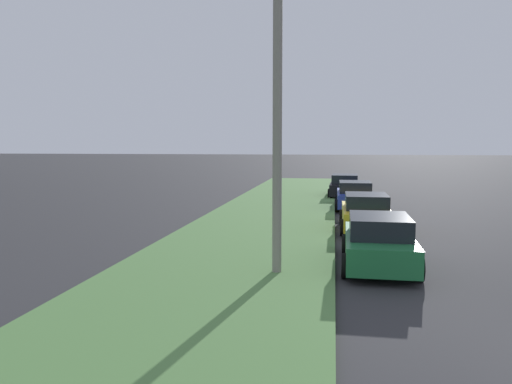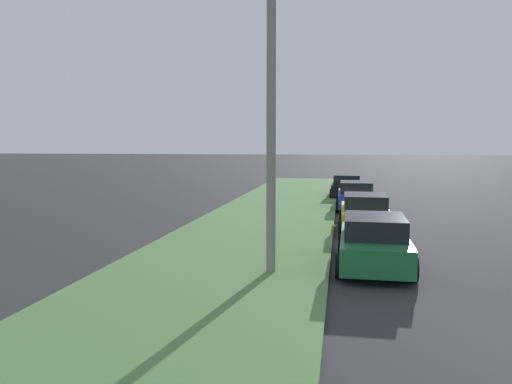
{
  "view_description": "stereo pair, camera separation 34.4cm",
  "coord_description": "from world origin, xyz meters",
  "px_view_note": "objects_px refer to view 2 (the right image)",
  "views": [
    {
      "loc": [
        -7.63,
        4.53,
        3.44
      ],
      "look_at": [
        15.23,
        8.13,
        1.17
      ],
      "focal_mm": 34.78,
      "sensor_mm": 36.0,
      "label": 1
    },
    {
      "loc": [
        -7.58,
        4.19,
        3.44
      ],
      "look_at": [
        15.23,
        8.13,
        1.17
      ],
      "focal_mm": 34.78,
      "sensor_mm": 36.0,
      "label": 2
    }
  ],
  "objects_px": {
    "parked_car_green": "(374,242)",
    "parked_car_yellow": "(365,213)",
    "parked_car_blue": "(356,196)",
    "parked_car_black": "(347,186)",
    "streetlight": "(284,105)"
  },
  "relations": [
    {
      "from": "parked_car_green",
      "to": "parked_car_yellow",
      "type": "bearing_deg",
      "value": 0.9
    },
    {
      "from": "parked_car_blue",
      "to": "parked_car_black",
      "type": "bearing_deg",
      "value": 3.94
    },
    {
      "from": "parked_car_green",
      "to": "streetlight",
      "type": "distance_m",
      "value": 4.59
    },
    {
      "from": "parked_car_black",
      "to": "parked_car_green",
      "type": "bearing_deg",
      "value": -176.32
    },
    {
      "from": "parked_car_yellow",
      "to": "parked_car_blue",
      "type": "xyz_separation_m",
      "value": [
        6.53,
        0.17,
        0.0
      ]
    },
    {
      "from": "parked_car_blue",
      "to": "parked_car_black",
      "type": "height_order",
      "value": "same"
    },
    {
      "from": "parked_car_green",
      "to": "streetlight",
      "type": "bearing_deg",
      "value": 122.48
    },
    {
      "from": "parked_car_green",
      "to": "parked_car_yellow",
      "type": "xyz_separation_m",
      "value": [
        5.92,
        -0.01,
        0.0
      ]
    },
    {
      "from": "parked_car_green",
      "to": "parked_car_black",
      "type": "distance_m",
      "value": 18.38
    },
    {
      "from": "parked_car_yellow",
      "to": "streetlight",
      "type": "xyz_separation_m",
      "value": [
        -7.36,
        2.36,
        3.67
      ]
    },
    {
      "from": "parked_car_green",
      "to": "parked_car_yellow",
      "type": "distance_m",
      "value": 5.92
    },
    {
      "from": "parked_car_yellow",
      "to": "streetlight",
      "type": "relative_size",
      "value": 0.57
    },
    {
      "from": "parked_car_black",
      "to": "streetlight",
      "type": "xyz_separation_m",
      "value": [
        -19.81,
        1.79,
        3.67
      ]
    },
    {
      "from": "parked_car_black",
      "to": "parked_car_blue",
      "type": "bearing_deg",
      "value": -174.17
    },
    {
      "from": "parked_car_blue",
      "to": "parked_car_green",
      "type": "bearing_deg",
      "value": -179.24
    }
  ]
}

